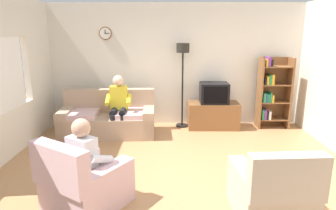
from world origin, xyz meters
TOP-DOWN VIEW (x-y plane):
  - ground_plane at (0.00, 0.00)m, footprint 12.00×12.00m
  - back_wall_assembly at (-0.00, 2.66)m, footprint 6.20×0.17m
  - couch at (-1.40, 1.80)m, footprint 1.94×0.98m
  - tv_stand at (0.83, 2.25)m, footprint 1.10×0.56m
  - tv at (0.83, 2.23)m, footprint 0.60×0.49m
  - bookshelf at (2.11, 2.32)m, footprint 0.68×0.36m
  - floor_lamp at (0.15, 2.35)m, footprint 0.28×0.28m
  - armchair_near_window at (-1.15, -0.85)m, footprint 1.15×1.17m
  - armchair_near_bookshelf at (1.04, -1.03)m, footprint 0.85×0.93m
  - person_on_couch at (-1.15, 1.69)m, footprint 0.53×0.55m
  - person_in_left_armchair at (-1.10, -0.78)m, footprint 0.61×0.64m

SIDE VIEW (x-z plane):
  - ground_plane at x=0.00m, z-range 0.00..0.00m
  - tv_stand at x=0.83m, z-range 0.00..0.58m
  - armchair_near_window at x=-1.15m, z-range -0.16..0.74m
  - armchair_near_bookshelf at x=1.04m, z-range -0.16..0.74m
  - couch at x=-1.40m, z-range -0.14..0.76m
  - person_in_left_armchair at x=-1.10m, z-range 0.04..1.16m
  - person_on_couch at x=-1.15m, z-range 0.08..1.32m
  - bookshelf at x=2.11m, z-range 0.00..1.57m
  - tv at x=0.83m, z-range 0.57..1.01m
  - back_wall_assembly at x=0.00m, z-range 0.00..2.70m
  - floor_lamp at x=0.15m, z-range 0.53..2.38m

